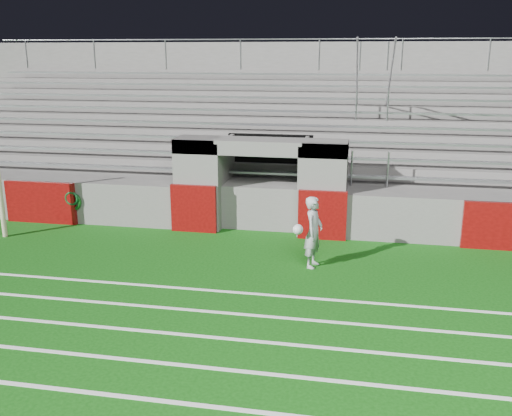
# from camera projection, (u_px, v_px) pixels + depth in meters

# --- Properties ---
(ground) EXTENTS (90.00, 90.00, 0.00)m
(ground) POSITION_uv_depth(u_px,v_px,m) (233.00, 274.00, 13.05)
(ground) COLOR #0D480C
(ground) RESTS_ON ground
(field_markings) EXTENTS (28.00, 8.09, 0.01)m
(field_markings) POSITION_uv_depth(u_px,v_px,m) (155.00, 400.00, 8.31)
(field_markings) COLOR white
(field_markings) RESTS_ON ground
(stadium_structure) EXTENTS (26.00, 8.48, 5.42)m
(stadium_structure) POSITION_uv_depth(u_px,v_px,m) (283.00, 152.00, 20.21)
(stadium_structure) COLOR #5C5A57
(stadium_structure) RESTS_ON ground
(goalkeeper_with_ball) EXTENTS (0.72, 0.77, 1.70)m
(goalkeeper_with_ball) POSITION_uv_depth(u_px,v_px,m) (313.00, 232.00, 13.30)
(goalkeeper_with_ball) COLOR #9DA3A6
(goalkeeper_with_ball) RESTS_ON ground
(hose_coil) EXTENTS (0.55, 0.14, 0.59)m
(hose_coil) POSITION_uv_depth(u_px,v_px,m) (72.00, 200.00, 16.62)
(hose_coil) COLOR #0C3C10
(hose_coil) RESTS_ON ground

